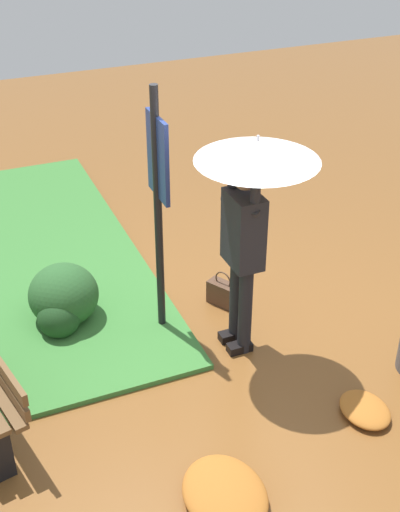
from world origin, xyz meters
The scene contains 7 objects.
ground_plane centered at (0.00, 0.00, 0.00)m, with size 18.00×18.00×0.00m, color brown.
person_with_umbrella centered at (0.00, 0.02, 1.55)m, with size 0.96×0.96×2.04m.
info_sign_post centered at (-0.59, -0.54, 1.44)m, with size 0.44×0.07×2.30m.
handbag centered at (-0.70, 0.12, 0.13)m, with size 0.33×0.27×0.37m.
shrub_cluster centered at (-0.99, -1.37, 0.27)m, with size 0.71×0.65×0.58m.
leaf_pile_near_person centered at (1.44, -0.83, 0.08)m, with size 0.71×0.57×0.16m.
leaf_pile_by_bench centered at (1.11, 0.54, 0.05)m, with size 0.46×0.37×0.10m.
Camera 1 is at (4.25, -2.19, 3.88)m, focal length 47.88 mm.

